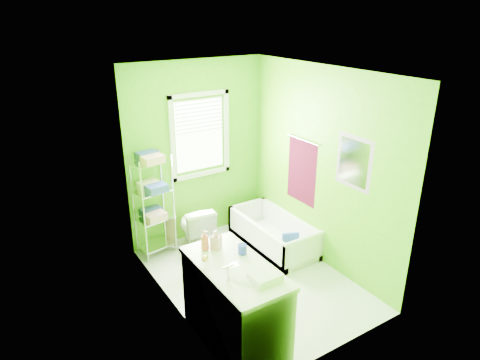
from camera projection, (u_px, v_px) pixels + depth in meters
ground at (252, 279)px, 5.46m from camera, size 2.90×2.90×0.00m
room_envelope at (254, 165)px, 4.88m from camera, size 2.14×2.94×2.62m
window at (200, 131)px, 6.00m from camera, size 0.92×0.05×1.22m
door at (219, 277)px, 3.79m from camera, size 0.09×0.80×2.00m
right_wall_decor at (321, 168)px, 5.47m from camera, size 0.04×1.48×1.17m
bathtub at (274, 237)px, 6.16m from camera, size 0.66×1.41×0.46m
toilet at (195, 228)px, 5.97m from camera, size 0.50×0.76×0.73m
vanity at (236, 303)px, 4.27m from camera, size 0.62×1.21×1.13m
wire_shelf_unit at (154, 195)px, 5.73m from camera, size 0.53×0.43×1.47m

